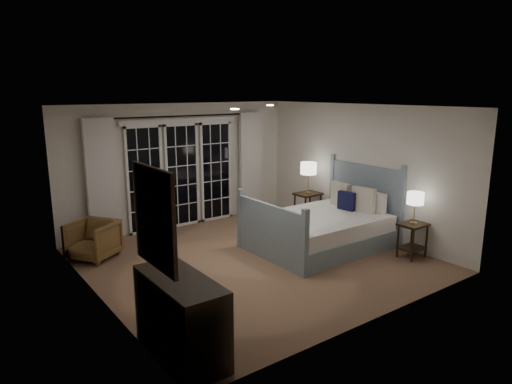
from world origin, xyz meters
TOP-DOWN VIEW (x-y plane):
  - floor at (0.00, 0.00)m, footprint 5.00×5.00m
  - ceiling at (0.00, 0.00)m, footprint 5.00×5.00m
  - wall_left at (-2.50, 0.00)m, footprint 0.02×5.00m
  - wall_right at (2.50, 0.00)m, footprint 0.02×5.00m
  - wall_back at (0.00, 2.50)m, footprint 5.00×0.02m
  - wall_front at (0.00, -2.50)m, footprint 5.00×0.02m
  - french_doors at (0.00, 2.46)m, footprint 2.50×0.04m
  - curtain_rod at (0.00, 2.40)m, footprint 3.50×0.03m
  - curtain_left at (-1.65, 2.38)m, footprint 0.55×0.10m
  - curtain_right at (1.65, 2.38)m, footprint 0.55×0.10m
  - downlight_a at (0.80, 0.60)m, footprint 0.12×0.12m
  - downlight_b at (-0.60, -0.40)m, footprint 0.12×0.12m
  - bed at (1.41, -0.18)m, footprint 2.35×1.69m
  - nightstand_left at (2.23, -1.46)m, footprint 0.45×0.36m
  - nightstand_right at (2.14, 1.02)m, footprint 0.51×0.41m
  - lamp_left at (2.23, -1.46)m, footprint 0.27×0.27m
  - lamp_right at (2.14, 1.02)m, footprint 0.33×0.33m
  - armchair at (-2.10, 1.63)m, footprint 0.97×0.96m
  - dresser at (-2.23, -1.80)m, footprint 0.52×1.23m
  - mirror at (-2.47, -1.80)m, footprint 0.05×0.85m

SIDE VIEW (x-z plane):
  - floor at x=0.00m, z-range 0.00..0.00m
  - armchair at x=-2.10m, z-range 0.00..0.64m
  - bed at x=1.41m, z-range -0.35..1.03m
  - nightstand_left at x=2.23m, z-range 0.09..0.68m
  - dresser at x=-2.23m, z-range 0.00..0.87m
  - nightstand_right at x=2.14m, z-range 0.11..0.77m
  - lamp_left at x=2.23m, z-range 0.74..1.27m
  - french_doors at x=0.00m, z-range -0.01..2.19m
  - curtain_left at x=-1.65m, z-range 0.02..2.27m
  - curtain_right at x=1.65m, z-range 0.02..2.27m
  - lamp_right at x=2.14m, z-range 0.86..1.50m
  - wall_left at x=-2.50m, z-range 0.00..2.50m
  - wall_right at x=2.50m, z-range 0.00..2.50m
  - wall_back at x=0.00m, z-range 0.00..2.50m
  - wall_front at x=0.00m, z-range 0.00..2.50m
  - mirror at x=-2.47m, z-range 1.05..2.05m
  - curtain_rod at x=0.00m, z-range 2.23..2.27m
  - downlight_a at x=0.80m, z-range 2.48..2.50m
  - downlight_b at x=-0.60m, z-range 2.48..2.50m
  - ceiling at x=0.00m, z-range 2.50..2.50m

